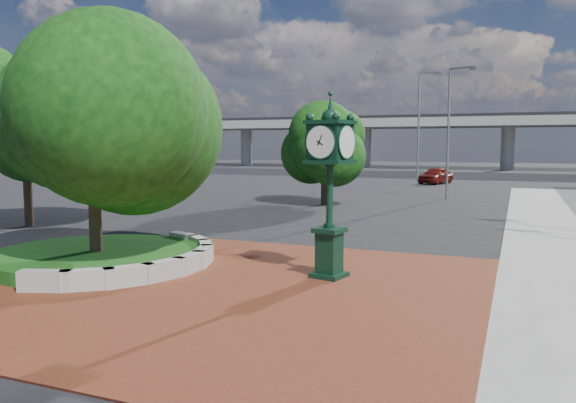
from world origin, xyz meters
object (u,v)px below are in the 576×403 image
Objects in this scene: post_clock at (330,179)px; parked_car at (436,175)px; street_lamp_far at (421,117)px; street_lamp_near at (451,123)px.

post_clock reaches higher than parked_car.
post_clock is at bearing -69.29° from parked_car.
parked_car is 0.42× the size of street_lamp_far.
street_lamp_near reaches higher than parked_car.
street_lamp_far is at bearing 131.54° from parked_car.
post_clock is 0.58× the size of street_lamp_near.
street_lamp_near reaches higher than post_clock.
street_lamp_near is at bearing -61.83° from parked_car.
parked_car is 0.53× the size of street_lamp_near.
street_lamp_near is (2.75, -14.31, 4.10)m from parked_car.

